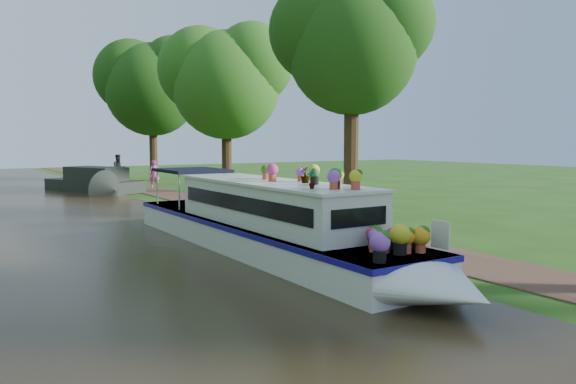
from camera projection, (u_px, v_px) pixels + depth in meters
The scene contains 11 objects.
ground at pixel (313, 238), 16.65m from camera, with size 100.00×100.00×0.00m, color #1E4411.
canal_water at pixel (108, 261), 13.47m from camera, with size 10.00×100.00×0.02m, color black.
towpath at pixel (345, 234), 17.29m from camera, with size 2.20×100.00×0.03m, color #442C1F.
plant_boat at pixel (272, 222), 14.20m from camera, with size 2.29×13.52×2.29m.
tree_near_overhang at pixel (351, 40), 20.64m from camera, with size 5.52×5.28×8.99m.
tree_near_mid at pixel (225, 77), 31.15m from camera, with size 6.90×6.60×9.40m.
tree_near_far at pixel (151, 82), 40.10m from camera, with size 7.59×7.26×10.30m.
second_boat at pixel (96, 182), 31.51m from camera, with size 4.44×7.72×1.40m.
pedestrian_pink at pixel (154, 174), 33.76m from camera, with size 0.62×0.41×1.69m, color #C7516D.
pedestrian_dark at pixel (119, 169), 37.94m from camera, with size 0.93×0.73×1.92m, color black.
verge_plant at pixel (248, 220), 18.81m from camera, with size 0.40×0.35×0.45m, color #1C6021.
Camera 1 is at (-9.40, -13.53, 2.91)m, focal length 35.00 mm.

